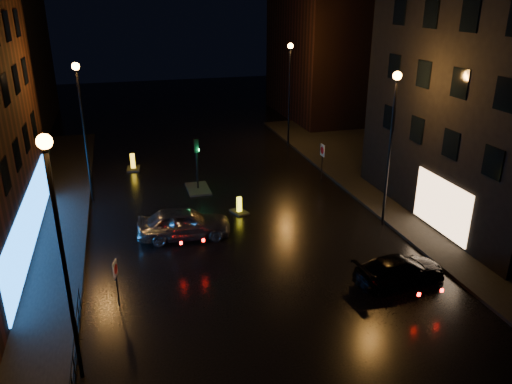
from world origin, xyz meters
The scene contains 15 objects.
ground centered at (0.00, 0.00, 0.00)m, with size 120.00×120.00×0.00m, color black.
pavement_right centered at (14.00, 8.00, 0.07)m, with size 12.00×44.00×0.15m, color black.
building_far_right centered at (15.00, 32.00, 6.00)m, with size 8.00×14.00×12.00m, color black.
street_lamp_lnear centered at (-7.80, -2.00, 5.56)m, with size 0.44×0.44×8.37m.
street_lamp_lfar centered at (-7.80, 14.00, 5.56)m, with size 0.44×0.44×8.37m.
street_lamp_rnear centered at (7.80, 6.00, 5.56)m, with size 0.44×0.44×8.37m.
street_lamp_rfar centered at (7.80, 22.00, 5.56)m, with size 0.44×0.44×8.37m.
traffic_signal centered at (-1.20, 14.00, 0.50)m, with size 1.40×2.40×3.45m.
guard_railing centered at (-8.00, -1.00, 0.74)m, with size 0.05×6.04×1.00m.
silver_hatchback centered at (-3.02, 7.37, 0.82)m, with size 1.94×4.81×1.64m, color #979A9E.
dark_sedan centered at (5.51, 0.39, 0.62)m, with size 1.73×4.25×1.23m, color black.
bollard_near centered at (0.51, 9.67, 0.21)m, with size 1.06×1.30×0.98m.
bollard_far centered at (-5.08, 19.33, 0.26)m, with size 1.04×1.44×1.19m.
road_sign_left centered at (-6.50, 1.87, 1.56)m, with size 0.17×0.50×2.08m.
road_sign_right centered at (7.35, 13.68, 1.87)m, with size 0.08×0.60×2.49m.
Camera 1 is at (-5.78, -16.32, 11.91)m, focal length 35.00 mm.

